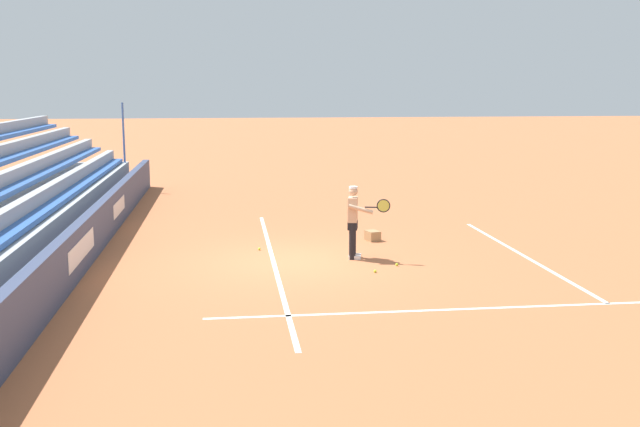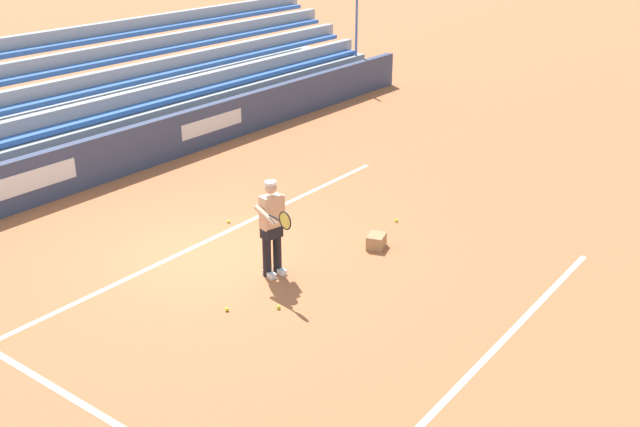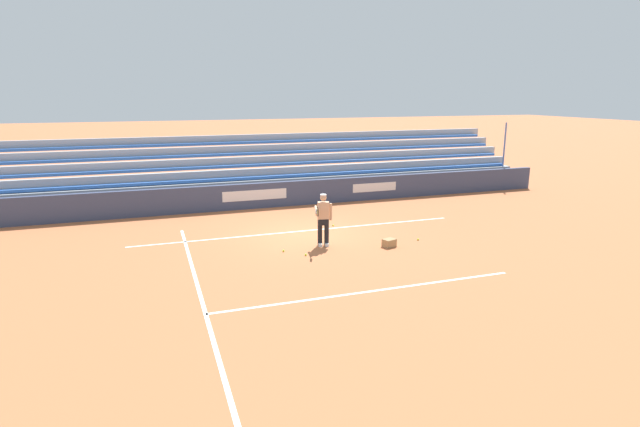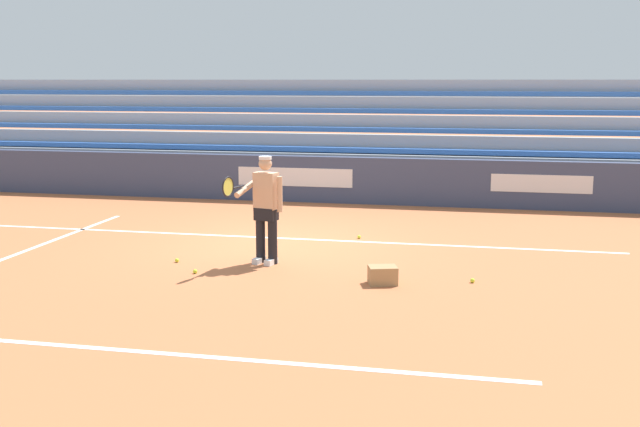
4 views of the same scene
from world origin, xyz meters
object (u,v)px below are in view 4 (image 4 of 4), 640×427
Objects in this scene: tennis_ball_far_left at (195,271)px; tennis_ball_far_right at (472,280)px; ball_box_cardboard at (383,275)px; tennis_player at (265,208)px; tennis_ball_stray_back at (359,237)px; tennis_ball_near_player at (177,260)px.

tennis_ball_far_left and tennis_ball_far_right have the same top height.
ball_box_cardboard is 1.31m from tennis_ball_far_right.
tennis_ball_far_left is 1.00× the size of tennis_ball_far_right.
ball_box_cardboard is at bearing 156.98° from tennis_player.
tennis_ball_far_left is (2.86, -0.00, -0.10)m from ball_box_cardboard.
tennis_ball_stray_back is 1.00× the size of tennis_ball_far_right.
tennis_ball_stray_back is (-1.17, -2.17, -0.86)m from tennis_player.
tennis_player is at bearing 61.63° from tennis_ball_stray_back.
tennis_ball_stray_back and tennis_ball_far_right have the same top height.
tennis_player reaches higher than ball_box_cardboard.
ball_box_cardboard is 6.06× the size of tennis_ball_far_right.
tennis_ball_near_player is at bearing -3.41° from tennis_ball_far_right.
tennis_player reaches higher than tennis_ball_stray_back.
tennis_ball_far_right is (-2.08, 2.69, 0.00)m from tennis_ball_stray_back.
tennis_player reaches higher than tennis_ball_far_left.
tennis_player is 4.29× the size of ball_box_cardboard.
tennis_ball_far_right is at bearing -165.32° from ball_box_cardboard.
tennis_ball_far_right is at bearing 127.77° from tennis_ball_stray_back.
tennis_ball_stray_back is (-2.04, -3.02, 0.00)m from tennis_ball_far_left.
tennis_ball_far_right is (-4.67, 0.28, 0.00)m from tennis_ball_near_player.
tennis_player is at bearing -135.78° from tennis_ball_far_left.
ball_box_cardboard is at bearing 169.83° from tennis_ball_near_player.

